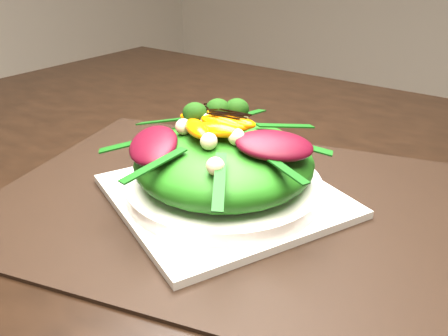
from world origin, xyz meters
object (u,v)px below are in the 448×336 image
Objects in this scene: dining_table at (317,182)px; salad_bowl at (224,186)px; orange_segment at (218,123)px; lettuce_mound at (224,161)px; plate_base at (224,196)px; placemat at (224,200)px.

dining_table is 0.17m from salad_bowl.
dining_table reaches higher than orange_segment.
lettuce_mound reaches higher than salad_bowl.
orange_segment is (-0.06, -0.15, 0.12)m from dining_table.
plate_base is 1.06× the size of salad_bowl.
plate_base reaches higher than placemat.
placemat is 2.60× the size of lettuce_mound.
orange_segment is (-0.01, 0.01, 0.07)m from salad_bowl.
orange_segment is at bearing -113.63° from dining_table.
lettuce_mound reaches higher than plate_base.
salad_bowl is (-0.05, -0.15, 0.04)m from dining_table.
placemat is at bearing 135.00° from lettuce_mound.
orange_segment reaches higher than plate_base.
salad_bowl is (-0.00, 0.00, 0.01)m from plate_base.
plate_base is at bearing -28.13° from orange_segment.
plate_base is at bearing 0.00° from lettuce_mound.
dining_table is 0.20m from orange_segment.
placemat is at bearing -28.13° from orange_segment.
placemat is 0.10m from orange_segment.
placemat is 0.01m from plate_base.
orange_segment reaches higher than salad_bowl.
placemat is at bearing 135.00° from plate_base.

